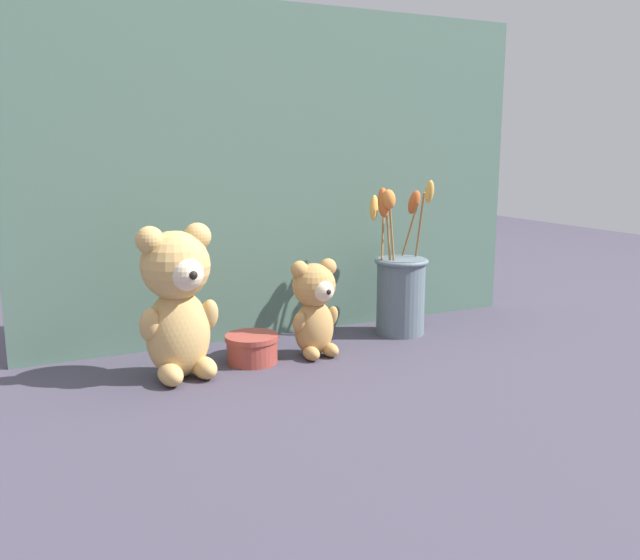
{
  "coord_description": "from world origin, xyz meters",
  "views": [
    {
      "loc": [
        -0.55,
        -1.09,
        0.38
      ],
      "look_at": [
        0.0,
        0.02,
        0.14
      ],
      "focal_mm": 38.0,
      "sensor_mm": 36.0,
      "label": 1
    }
  ],
  "objects_px": {
    "teddy_bear_medium": "(315,306)",
    "flower_vase": "(400,287)",
    "decorative_tin_tall": "(252,348)",
    "teddy_bear_large": "(178,299)"
  },
  "relations": [
    {
      "from": "decorative_tin_tall",
      "to": "teddy_bear_medium",
      "type": "bearing_deg",
      "value": -7.32
    },
    {
      "from": "teddy_bear_medium",
      "to": "teddy_bear_large",
      "type": "bearing_deg",
      "value": -178.54
    },
    {
      "from": "flower_vase",
      "to": "teddy_bear_medium",
      "type": "bearing_deg",
      "value": -164.95
    },
    {
      "from": "decorative_tin_tall",
      "to": "teddy_bear_large",
      "type": "bearing_deg",
      "value": -170.94
    },
    {
      "from": "flower_vase",
      "to": "decorative_tin_tall",
      "type": "distance_m",
      "value": 0.35
    },
    {
      "from": "decorative_tin_tall",
      "to": "flower_vase",
      "type": "bearing_deg",
      "value": 7.47
    },
    {
      "from": "teddy_bear_large",
      "to": "decorative_tin_tall",
      "type": "bearing_deg",
      "value": 9.06
    },
    {
      "from": "teddy_bear_medium",
      "to": "decorative_tin_tall",
      "type": "bearing_deg",
      "value": 172.68
    },
    {
      "from": "teddy_bear_medium",
      "to": "flower_vase",
      "type": "distance_m",
      "value": 0.23
    },
    {
      "from": "teddy_bear_medium",
      "to": "flower_vase",
      "type": "xyz_separation_m",
      "value": [
        0.22,
        0.06,
        0.0
      ]
    }
  ]
}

